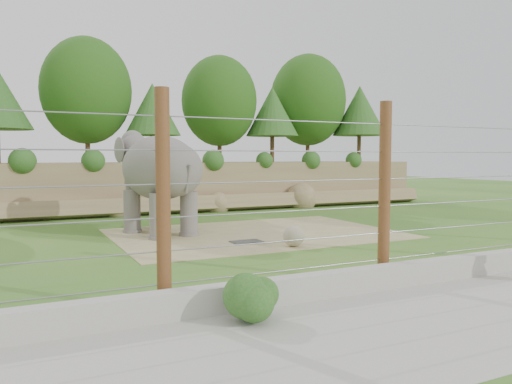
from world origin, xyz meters
name	(u,v)px	position (x,y,z in m)	size (l,w,h in m)	color
ground	(285,248)	(0.00, 0.00, 0.00)	(90.00, 90.00, 0.00)	#326521
back_embankment	(178,135)	(0.59, 12.68, 3.97)	(30.00, 5.52, 8.77)	olive
dirt_patch	(256,233)	(0.50, 3.00, 0.01)	(10.00, 7.00, 0.02)	#93865E
drain_grate	(246,242)	(-0.62, 1.43, 0.04)	(1.00, 0.60, 0.03)	#262628
elephant	(160,183)	(-2.69, 4.37, 1.85)	(1.96, 4.58, 3.71)	#625B57
stone_ball	(294,236)	(0.35, 0.06, 0.35)	(0.66, 0.66, 0.66)	gray
retaining_wall	(399,275)	(0.00, -5.00, 0.25)	(26.00, 0.35, 0.50)	#ADABA0
walkway	(476,312)	(0.00, -7.00, 0.01)	(26.00, 4.00, 0.01)	#ADABA0
barrier_fence	(384,192)	(0.00, -4.50, 2.00)	(20.26, 0.26, 4.00)	#582D16
walkway_shrub	(258,300)	(-3.76, -5.80, 0.40)	(0.78, 0.78, 0.78)	#22591D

